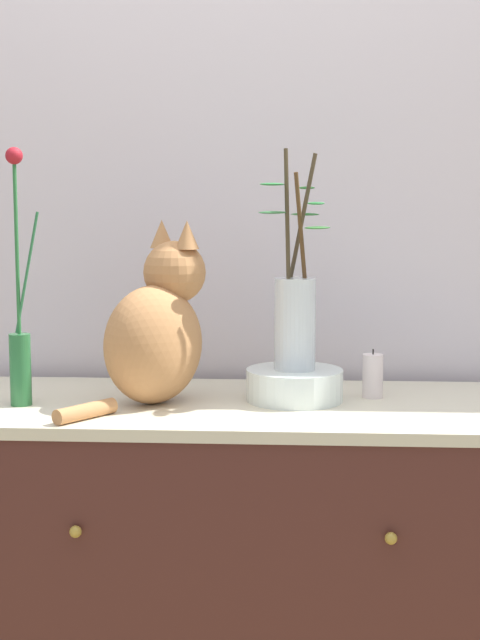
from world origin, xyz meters
name	(u,v)px	position (x,y,z in m)	size (l,w,h in m)	color
wall_back	(248,223)	(0.00, 0.33, 1.30)	(4.40, 0.08, 2.60)	silver
sideboard	(240,604)	(0.00, 0.00, 0.46)	(1.38, 0.54, 0.92)	#48231E
cat_sitting	(157,329)	(-0.18, -0.01, 1.08)	(0.31, 0.38, 0.39)	#B57B4A
vase_slim_green	(20,336)	(-0.47, -0.06, 1.07)	(0.07, 0.05, 0.55)	#296A37
bowl_porcelain	(295,385)	(0.12, 0.02, 0.96)	(0.21, 0.21, 0.07)	white
vase_glass_clear	(295,314)	(0.12, 0.02, 1.11)	(0.17, 0.19, 0.48)	silver
candle_pillar	(373,376)	(0.29, 0.07, 0.97)	(0.05, 0.05, 0.11)	silver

